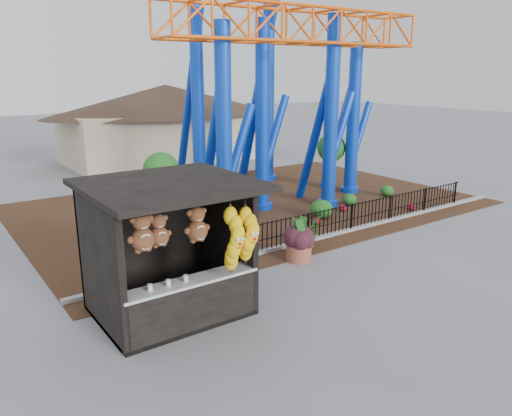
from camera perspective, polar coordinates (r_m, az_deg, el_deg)
ground at (r=12.61m, az=5.29°, el=-10.06°), size 120.00×120.00×0.00m
mulch_bed at (r=20.88m, az=-0.59°, el=0.44°), size 18.00×12.00×0.02m
curb at (r=17.17m, az=8.97°, el=-2.93°), size 18.00×0.18×0.12m
prize_booth at (r=11.20m, az=-9.37°, el=-5.07°), size 3.50×3.40×3.12m
picket_fence at (r=17.65m, az=11.13°, el=-1.02°), size 12.20×0.06×1.00m
roller_coaster at (r=21.03m, az=1.61°, el=18.24°), size 11.00×6.37×10.82m
terracotta_planter at (r=14.77m, az=4.89°, el=-4.90°), size 0.95×0.95×0.58m
planter_foliage at (r=14.57m, az=4.94°, el=-2.64°), size 0.70×0.70×0.64m
potted_plant at (r=15.84m, az=5.87°, el=-2.67°), size 1.16×1.09×1.02m
landscaping at (r=19.54m, az=4.68°, el=0.31°), size 8.81×4.24×0.74m
pavilion at (r=31.69m, az=-10.22°, el=10.95°), size 15.00×15.00×4.80m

